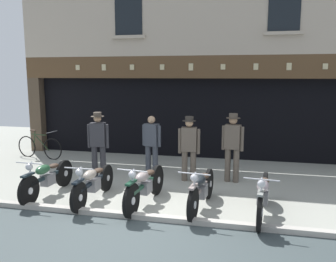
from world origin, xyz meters
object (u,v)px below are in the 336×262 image
Objects in this scene: motorcycle_left at (47,177)px; motorcycle_center_left at (93,182)px; assistant_far_right at (232,144)px; leaning_bicycle at (39,147)px; motorcycle_center_right at (201,189)px; motorcycle_right at (263,195)px; salesman_right at (189,146)px; advert_board_far at (77,99)px; motorcycle_center at (145,185)px; salesman_left at (98,142)px; shopkeeper_center at (152,142)px; advert_board_near at (111,100)px.

motorcycle_left reaches higher than motorcycle_center_left.
assistant_far_right reaches higher than leaning_bicycle.
motorcycle_right is at bearing -178.20° from motorcycle_center_right.
motorcycle_left is 3.49m from salesman_right.
advert_board_far is at bearing -68.86° from motorcycle_left.
motorcycle_right is at bearing -179.43° from motorcycle_left.
motorcycle_center is at bearing 68.11° from salesman_right.
assistant_far_right is at bearing -98.01° from motorcycle_center_right.
salesman_left is 1.09× the size of shopkeeper_center.
leaning_bicycle is (-2.88, 1.76, -0.61)m from salesman_left.
salesman_right reaches higher than motorcycle_center_right.
advert_board_near is 2.80m from leaning_bicycle.
advert_board_near reaches higher than leaning_bicycle.
motorcycle_center_right is 6.97m from advert_board_far.
motorcycle_center_right is 3.29m from salesman_left.
motorcycle_center is 2.36m from salesman_left.
motorcycle_left is at bearing 62.20° from shopkeeper_center.
salesman_left is 1.43m from shopkeeper_center.
leaning_bicycle is at bearing -23.10° from motorcycle_center_right.
salesman_right is 5.41m from leaning_bicycle.
shopkeeper_center is at bearing -34.76° from advert_board_far.
motorcycle_left is 0.98× the size of motorcycle_right.
advert_board_near is (-4.98, 4.67, 1.39)m from motorcycle_right.
advert_board_far reaches higher than shopkeeper_center.
motorcycle_center_right reaches higher than motorcycle_left.
motorcycle_center_left is 2.21× the size of advert_board_far.
assistant_far_right is 1.00× the size of leaning_bicycle.
motorcycle_center_left is 2.42m from shopkeeper_center.
advert_board_far is at bearing -44.28° from motorcycle_center.
motorcycle_center_left is at bearing 99.99° from salesman_left.
motorcycle_center is 5.48m from advert_board_near.
assistant_far_right is 6.43m from leaning_bicycle.
motorcycle_center_right is at bearing 102.86° from salesman_right.
motorcycle_center reaches higher than leaning_bicycle.
leaning_bicycle is at bearing -118.18° from advert_board_far.
shopkeeper_center is 4.27m from leaning_bicycle.
salesman_left is (-4.09, 1.58, 0.55)m from motorcycle_right.
leaning_bicycle is at bearing -18.99° from salesman_right.
salesman_left is 3.43m from leaning_bicycle.
motorcycle_left is 1.24× the size of shopkeeper_center.
salesman_left is (-0.54, 1.54, 0.57)m from motorcycle_center_left.
advert_board_far is (-6.26, 4.67, 1.43)m from motorcycle_right.
salesman_left is at bearing -36.09° from motorcycle_center.
shopkeeper_center is 0.97× the size of salesman_right.
salesman_right is 1.85× the size of advert_board_far.
assistant_far_right is (3.40, 0.55, -0.00)m from salesman_left.
motorcycle_left is at bearing 4.28° from motorcycle_right.
motorcycle_center is 2.38m from motorcycle_right.
salesman_right is 0.95× the size of assistant_far_right.
advert_board_far reaches higher than salesman_right.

